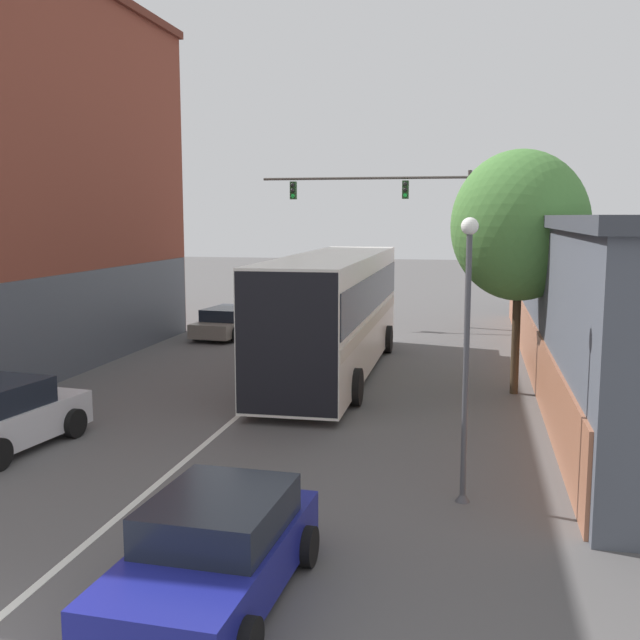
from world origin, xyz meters
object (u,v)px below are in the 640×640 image
Objects in this scene: parked_car_left_mid at (0,417)px; street_tree_near at (520,226)px; traffic_signal_gantry at (406,213)px; street_lamp at (466,349)px; hatchback_foreground at (215,552)px; parked_car_left_near at (230,322)px; bus at (334,308)px.

street_tree_near is (11.01, 7.45, 3.97)m from parked_car_left_mid.
street_lamp is at bearing -81.92° from traffic_signal_gantry.
parked_car_left_mid is at bearing -108.77° from traffic_signal_gantry.
street_lamp reaches higher than parked_car_left_mid.
parked_car_left_mid is 9.99m from street_lamp.
traffic_signal_gantry reaches higher than street_lamp.
parked_car_left_near is at bearing 20.68° from hatchback_foreground.
parked_car_left_near is 0.95× the size of street_lamp.
traffic_signal_gantry is (6.80, 4.39, 4.46)m from parked_car_left_near.
street_tree_near reaches higher than parked_car_left_near.
street_lamp reaches higher than hatchback_foreground.
traffic_signal_gantry is 1.39× the size of street_tree_near.
parked_car_left_near is at bearing 143.90° from street_tree_near.
bus reaches higher than hatchback_foreground.
traffic_signal_gantry reaches higher than hatchback_foreground.
bus is 8.65m from parked_car_left_near.
street_lamp reaches higher than parked_car_left_near.
parked_car_left_mid is at bearing 173.99° from street_lamp.
parked_car_left_near is at bearing 40.59° from bus.
traffic_signal_gantry is 21.25m from street_lamp.
street_lamp reaches higher than bus.
parked_car_left_near is at bearing 120.59° from street_lamp.
parked_car_left_near is 9.24m from traffic_signal_gantry.
hatchback_foreground is 0.44× the size of traffic_signal_gantry.
bus is 10.72m from parked_car_left_mid.
parked_car_left_mid is 0.82× the size of street_lamp.
traffic_signal_gantry is at bearing 98.08° from street_lamp.
traffic_signal_gantry is at bearing -11.19° from parked_car_left_mid.
street_tree_near is (11.05, -8.06, 4.08)m from parked_car_left_near.
traffic_signal_gantry is (0.13, 24.97, 4.42)m from hatchback_foreground.
bus is 1.35× the size of traffic_signal_gantry.
street_lamp is at bearing -88.43° from parked_car_left_mid.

